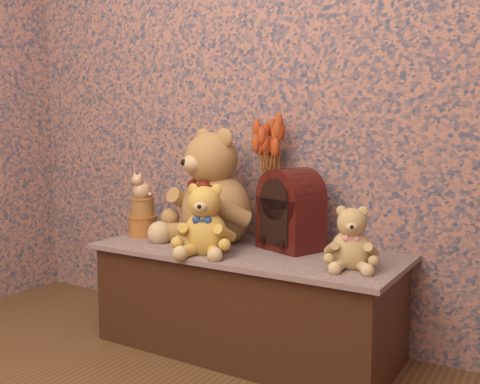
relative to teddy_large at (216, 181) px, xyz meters
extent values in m
cube|color=#324568|center=(0.20, 0.19, 0.61)|extent=(3.00, 0.10, 2.60)
cube|color=#394475|center=(0.20, -0.07, -0.48)|extent=(1.27, 0.55, 0.43)
cylinder|color=tan|center=(0.23, 0.08, -0.16)|extent=(0.14, 0.14, 0.21)
cylinder|color=gold|center=(-0.35, -0.09, -0.22)|extent=(0.16, 0.16, 0.09)
cylinder|color=tan|center=(-0.35, -0.09, -0.13)|extent=(0.12, 0.12, 0.08)
camera|label=1|loc=(1.29, -1.90, 0.21)|focal=39.84mm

